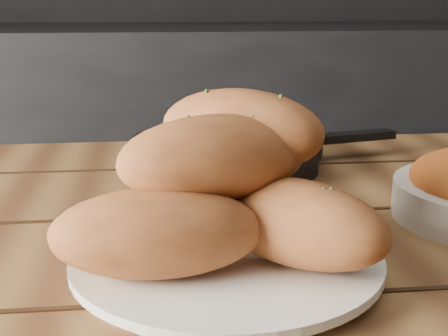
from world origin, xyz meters
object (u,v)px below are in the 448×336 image
at_px(plate, 227,262).
at_px(skillet, 229,153).
at_px(bread_rolls, 224,187).
at_px(table, 271,332).

xyz_separation_m(plate, skillet, (0.04, 0.34, 0.01)).
distance_m(plate, bread_rolls, 0.07).
bearing_deg(bread_rolls, table, 39.83).
xyz_separation_m(plate, bread_rolls, (-0.00, 0.00, 0.07)).
distance_m(bread_rolls, skillet, 0.34).
distance_m(table, bread_rolls, 0.18).
height_order(table, plate, plate).
distance_m(table, plate, 0.12).
height_order(bread_rolls, skillet, bread_rolls).
xyz_separation_m(bread_rolls, skillet, (0.04, 0.33, -0.05)).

